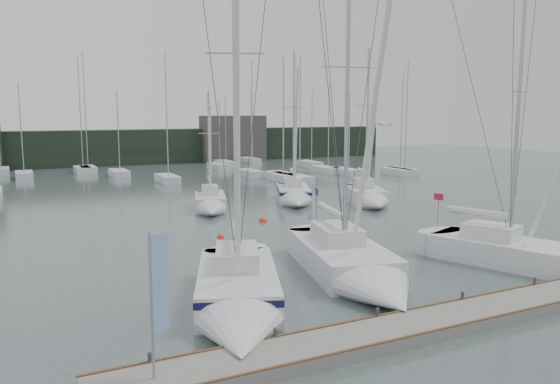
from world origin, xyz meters
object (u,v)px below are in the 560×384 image
at_px(sailboat_near_right, 541,259).
at_px(buoy_a, 221,238).
at_px(dock_banner, 157,291).
at_px(sailboat_near_left, 238,300).
at_px(sailboat_near_center, 359,271).
at_px(sailboat_mid_d, 295,196).
at_px(sailboat_mid_e, 369,198).
at_px(sailboat_mid_c, 211,205).
at_px(buoy_b, 263,221).

height_order(sailboat_near_right, buoy_a, sailboat_near_right).
bearing_deg(dock_banner, sailboat_near_left, 20.89).
bearing_deg(sailboat_near_center, sailboat_mid_d, 83.08).
bearing_deg(sailboat_mid_e, sailboat_mid_c, -171.78).
relative_size(sailboat_mid_d, buoy_a, 29.66).
height_order(sailboat_mid_e, buoy_a, sailboat_mid_e).
height_order(sailboat_near_left, sailboat_mid_e, sailboat_near_left).
relative_size(sailboat_near_left, sailboat_mid_e, 1.21).
distance_m(sailboat_near_left, dock_banner, 6.01).
height_order(sailboat_near_center, sailboat_mid_d, sailboat_near_center).
xyz_separation_m(sailboat_mid_e, buoy_a, (-14.77, -5.50, -0.62)).
relative_size(sailboat_near_left, sailboat_mid_d, 1.23).
distance_m(sailboat_near_center, buoy_b, 14.74).
bearing_deg(sailboat_near_center, sailboat_near_left, -155.16).
height_order(sailboat_near_right, sailboat_mid_e, sailboat_near_right).
xyz_separation_m(sailboat_near_center, buoy_a, (-2.25, 11.23, -0.59)).
xyz_separation_m(sailboat_mid_e, dock_banner, (-22.63, -21.97, 2.17)).
bearing_deg(sailboat_mid_c, sailboat_mid_d, 22.09).
xyz_separation_m(sailboat_near_center, sailboat_mid_d, (7.61, 20.30, 0.02)).
bearing_deg(sailboat_near_right, sailboat_near_center, 146.24).
bearing_deg(sailboat_mid_d, sailboat_near_left, -99.39).
distance_m(sailboat_mid_d, sailboat_mid_e, 6.07).
xyz_separation_m(sailboat_near_left, dock_banner, (-3.93, -4.01, 2.14)).
bearing_deg(sailboat_near_left, sailboat_mid_c, 94.42).
height_order(sailboat_mid_e, buoy_b, sailboat_mid_e).
relative_size(sailboat_mid_c, buoy_a, 21.95).
xyz_separation_m(sailboat_mid_c, buoy_b, (2.02, -5.13, -0.54)).
height_order(sailboat_mid_d, buoy_b, sailboat_mid_d).
bearing_deg(sailboat_mid_e, buoy_b, -146.67).
bearing_deg(sailboat_near_center, sailboat_near_right, 0.75).
xyz_separation_m(sailboat_near_right, sailboat_mid_e, (3.43, 18.81, 0.05)).
distance_m(sailboat_near_center, sailboat_mid_d, 21.68).
bearing_deg(buoy_a, sailboat_mid_d, 42.60).
bearing_deg(sailboat_near_center, buoy_b, 95.46).
distance_m(sailboat_mid_c, sailboat_mid_d, 7.56).
bearing_deg(sailboat_near_left, sailboat_near_center, 32.28).
bearing_deg(sailboat_mid_e, sailboat_near_right, -78.64).
xyz_separation_m(sailboat_near_center, sailboat_mid_c, (0.07, 19.71, -0.06)).
relative_size(sailboat_near_right, buoy_b, 24.64).
bearing_deg(buoy_b, dock_banner, -121.63).
distance_m(sailboat_near_right, buoy_a, 17.50).
distance_m(sailboat_near_center, sailboat_near_right, 9.32).
bearing_deg(sailboat_near_center, buoy_a, 114.97).
xyz_separation_m(sailboat_near_right, dock_banner, (-19.20, -3.16, 2.22)).
distance_m(sailboat_near_right, dock_banner, 19.59).
distance_m(sailboat_near_center, sailboat_mid_e, 20.89).
distance_m(sailboat_near_center, dock_banner, 11.60).
height_order(sailboat_near_right, sailboat_mid_c, sailboat_near_right).
xyz_separation_m(sailboat_near_right, buoy_a, (-11.34, 13.31, -0.56)).
relative_size(sailboat_near_left, sailboat_mid_c, 1.67).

